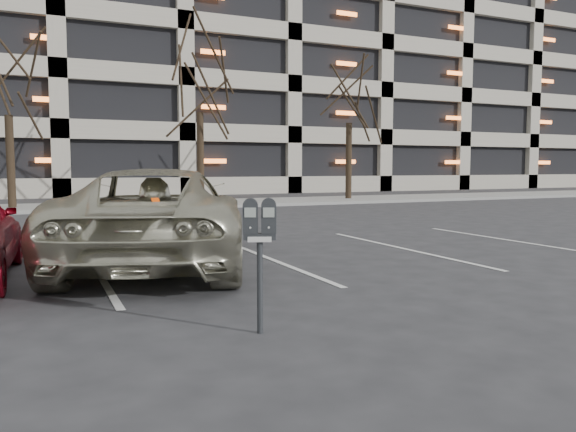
# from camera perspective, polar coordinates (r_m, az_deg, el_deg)

# --- Properties ---
(ground) EXTENTS (140.00, 140.00, 0.00)m
(ground) POSITION_cam_1_polar(r_m,az_deg,el_deg) (7.06, -5.48, -7.84)
(ground) COLOR #28282B
(ground) RESTS_ON ground
(sidewalk) EXTENTS (80.00, 4.00, 0.12)m
(sidewalk) POSITION_cam_1_polar(r_m,az_deg,el_deg) (22.68, -18.60, 0.93)
(sidewalk) COLOR gray
(sidewalk) RESTS_ON ground
(stall_lines) EXTENTS (16.90, 5.20, 0.00)m
(stall_lines) POSITION_cam_1_polar(r_m,az_deg,el_deg) (9.00, -18.81, -5.26)
(stall_lines) COLOR silver
(stall_lines) RESTS_ON ground
(parking_garage) EXTENTS (52.00, 20.00, 19.00)m
(parking_garage) POSITION_cam_1_polar(r_m,az_deg,el_deg) (43.47, -4.93, 15.18)
(parking_garage) COLOR black
(parking_garage) RESTS_ON ground
(tree_b) EXTENTS (3.34, 3.34, 7.59)m
(tree_b) POSITION_cam_1_polar(r_m,az_deg,el_deg) (22.87, -26.73, 14.33)
(tree_b) COLOR black
(tree_b) RESTS_ON ground
(tree_c) EXTENTS (3.70, 3.70, 8.40)m
(tree_c) POSITION_cam_1_polar(r_m,az_deg,el_deg) (23.79, -9.01, 15.85)
(tree_c) COLOR black
(tree_c) RESTS_ON ground
(tree_d) EXTENTS (3.49, 3.49, 7.94)m
(tree_d) POSITION_cam_1_polar(r_m,az_deg,el_deg) (26.44, 6.27, 14.05)
(tree_d) COLOR black
(tree_d) RESTS_ON ground
(parking_meter) EXTENTS (0.34, 0.23, 1.25)m
(parking_meter) POSITION_cam_1_polar(r_m,az_deg,el_deg) (5.23, -2.90, -1.68)
(parking_meter) COLOR black
(parking_meter) RESTS_ON ground
(suv_silver) EXTENTS (4.17, 6.07, 1.55)m
(suv_silver) POSITION_cam_1_polar(r_m,az_deg,el_deg) (9.21, -12.96, -0.09)
(suv_silver) COLOR #BCB9A0
(suv_silver) RESTS_ON ground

